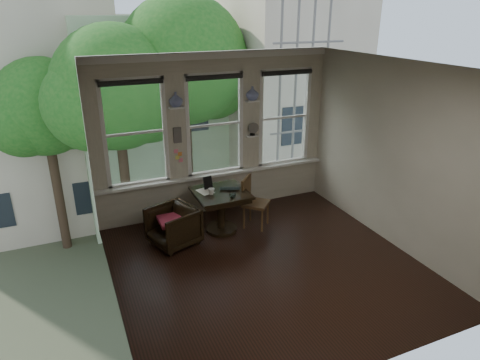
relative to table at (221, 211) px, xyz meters
name	(u,v)px	position (x,y,z in m)	size (l,w,h in m)	color
ground	(267,266)	(0.23, -1.34, -0.38)	(4.50, 4.50, 0.00)	black
ceiling	(272,66)	(0.23, -1.34, 2.62)	(4.50, 4.50, 0.00)	silver
wall_back	(214,135)	(0.23, 0.91, 1.12)	(4.50, 4.50, 0.00)	beige
wall_front	(375,253)	(0.23, -3.59, 1.12)	(4.50, 4.50, 0.00)	beige
wall_left	(105,202)	(-2.02, -1.34, 1.12)	(4.50, 4.50, 0.00)	beige
wall_right	(394,155)	(2.48, -1.34, 1.12)	(4.50, 4.50, 0.00)	beige
window_left	(135,133)	(-1.22, 0.91, 1.32)	(1.10, 0.12, 1.90)	white
window_center	(214,125)	(0.23, 0.91, 1.32)	(1.10, 0.12, 1.90)	white
window_right	(283,117)	(1.68, 0.91, 1.32)	(1.10, 0.12, 1.90)	white
shelf_left	(176,107)	(-0.49, 0.81, 1.73)	(0.26, 0.16, 0.03)	white
shelf_right	(252,101)	(0.96, 0.81, 1.73)	(0.26, 0.16, 0.03)	white
intercom	(177,135)	(-0.49, 0.84, 1.23)	(0.14, 0.06, 0.28)	#59544F
sticky_notes	(178,154)	(-0.49, 0.85, 0.88)	(0.16, 0.01, 0.24)	pink
desk_fan	(252,131)	(0.96, 0.79, 1.16)	(0.20, 0.20, 0.24)	#59544F
vase_left	(176,99)	(-0.49, 0.81, 1.86)	(0.24, 0.24, 0.25)	silver
vase_right	(252,93)	(0.96, 0.81, 1.86)	(0.24, 0.24, 0.25)	silver
table	(221,211)	(0.00, 0.00, 0.00)	(0.90, 0.90, 0.75)	black
armchair_left	(173,226)	(-0.90, -0.13, -0.04)	(0.71, 0.73, 0.66)	black
cushion_red	(173,220)	(-0.90, -0.13, 0.08)	(0.45, 0.45, 0.06)	maroon
side_chair_right	(256,203)	(0.64, -0.09, 0.09)	(0.42, 0.42, 0.92)	#462C19
laptop	(230,190)	(0.16, -0.02, 0.39)	(0.34, 0.22, 0.03)	black
mug	(211,192)	(-0.19, -0.04, 0.43)	(0.11, 0.11, 0.10)	white
drinking_glass	(233,195)	(0.09, -0.32, 0.42)	(0.11, 0.11, 0.09)	white
tablet	(208,183)	(-0.15, 0.23, 0.48)	(0.16, 0.02, 0.22)	black
papers	(205,191)	(-0.25, 0.12, 0.38)	(0.22, 0.30, 0.00)	silver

